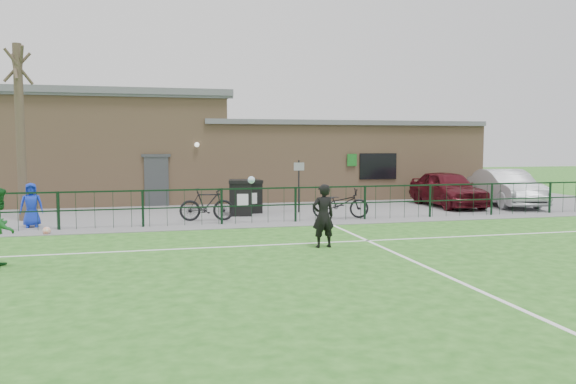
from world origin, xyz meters
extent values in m
plane|color=#255E1B|center=(0.00, 0.00, 0.00)|extent=(90.00, 90.00, 0.00)
cube|color=slate|center=(0.00, 13.50, 0.01)|extent=(34.00, 13.00, 0.02)
cube|color=white|center=(0.00, 7.80, 0.00)|extent=(28.00, 0.10, 0.01)
cube|color=white|center=(0.00, 4.00, 0.00)|extent=(28.00, 0.10, 0.01)
cube|color=white|center=(2.00, 0.00, 0.00)|extent=(0.10, 16.00, 0.01)
cube|color=black|center=(0.00, 8.00, 0.60)|extent=(28.00, 0.10, 1.20)
cylinder|color=#423528|center=(-8.00, 10.50, 3.00)|extent=(0.30, 0.30, 6.00)
cube|color=black|center=(-0.07, 10.83, 0.60)|extent=(0.83, 0.93, 1.17)
cube|color=black|center=(-0.53, 10.16, 0.63)|extent=(0.94, 1.03, 1.22)
cylinder|color=black|center=(1.76, 10.42, 1.02)|extent=(0.08, 0.08, 2.00)
imported|color=#4B0D16|center=(8.35, 10.92, 0.77)|extent=(1.84, 4.43, 1.50)
imported|color=#AEB0B6|center=(10.93, 10.63, 0.79)|extent=(2.40, 4.86, 1.53)
imported|color=black|center=(-1.90, 8.90, 0.58)|extent=(1.90, 0.74, 1.11)
imported|color=black|center=(2.77, 8.48, 0.54)|extent=(2.09, 1.08, 1.05)
imported|color=#132EBA|center=(-7.41, 8.77, 0.72)|extent=(0.74, 0.54, 1.40)
imported|color=black|center=(0.52, 3.36, 0.82)|extent=(0.62, 0.43, 1.63)
sphere|color=white|center=(-0.78, 6.46, 1.56)|extent=(0.22, 0.22, 0.22)
sphere|color=white|center=(-6.73, 7.23, 0.11)|extent=(0.23, 0.23, 0.23)
cube|color=#A17D5A|center=(0.00, 16.50, 1.75)|extent=(24.00, 5.00, 3.50)
cube|color=#A17D5A|center=(-6.24, 16.50, 4.10)|extent=(11.52, 5.00, 1.20)
cube|color=#575A5E|center=(-6.24, 16.50, 4.82)|extent=(12.02, 5.40, 0.28)
cube|color=#575A5E|center=(5.28, 16.50, 3.60)|extent=(13.44, 5.30, 0.22)
cube|color=#383A3D|center=(-3.50, 13.97, 1.05)|extent=(1.00, 0.08, 2.10)
cube|color=black|center=(6.50, 13.97, 1.60)|extent=(1.80, 0.08, 1.20)
cube|color=#19661E|center=(5.20, 13.92, 1.90)|extent=(0.45, 0.04, 0.55)
camera|label=1|loc=(-3.75, -10.22, 2.67)|focal=35.00mm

